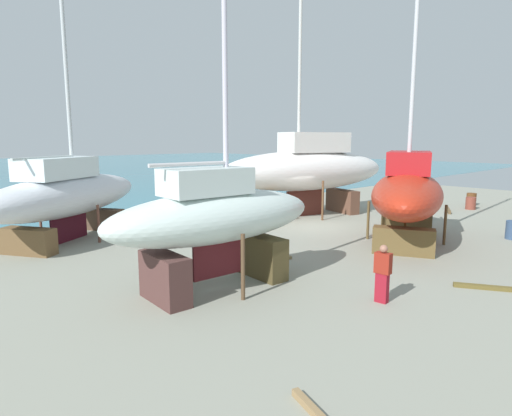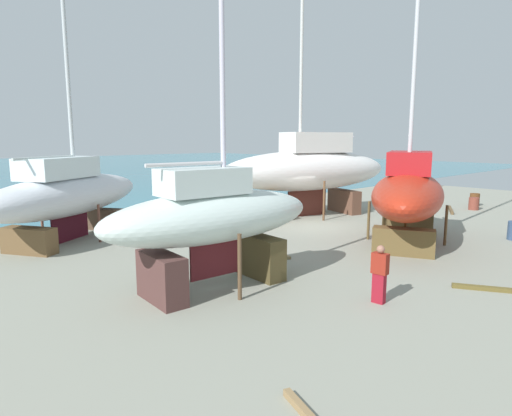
{
  "view_description": "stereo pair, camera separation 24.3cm",
  "coord_description": "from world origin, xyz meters",
  "views": [
    {
      "loc": [
        -17.4,
        -14.19,
        4.5
      ],
      "look_at": [
        -4.39,
        -0.44,
        1.48
      ],
      "focal_mm": 30.46,
      "sensor_mm": 36.0,
      "label": 1
    },
    {
      "loc": [
        -17.23,
        -14.36,
        4.5
      ],
      "look_at": [
        -4.39,
        -0.44,
        1.48
      ],
      "focal_mm": 30.46,
      "sensor_mm": 36.0,
      "label": 2
    }
  ],
  "objects": [
    {
      "name": "timber_short_cross",
      "position": [
        -5.4,
        -2.94,
        0.05
      ],
      "size": [
        0.46,
        1.26,
        0.1
      ],
      "primitive_type": "cube",
      "rotation": [
        0.0,
        0.0,
        1.32
      ],
      "color": "olive",
      "rests_on": "ground"
    },
    {
      "name": "timber_long_fore",
      "position": [
        10.02,
        -2.88,
        0.09
      ],
      "size": [
        2.48,
        1.37,
        0.18
      ],
      "primitive_type": "cube",
      "rotation": [
        0.0,
        0.0,
        0.47
      ],
      "color": "brown",
      "rests_on": "ground"
    },
    {
      "name": "barrel_tipped_left",
      "position": [
        13.51,
        -2.97,
        0.42
      ],
      "size": [
        0.67,
        0.67,
        0.84
      ],
      "primitive_type": "cylinder",
      "rotation": [
        0.0,
        0.0,
        3.06
      ],
      "color": "brown",
      "rests_on": "ground"
    },
    {
      "name": "barrel_rust_near",
      "position": [
        11.71,
        -3.61,
        0.4
      ],
      "size": [
        0.88,
        0.88,
        0.79
      ],
      "primitive_type": "cylinder",
      "rotation": [
        0.0,
        0.0,
        2.38
      ],
      "color": "brown",
      "rests_on": "ground"
    },
    {
      "name": "sailboat_large_starboard",
      "position": [
        -9.56,
        -4.17,
        2.16
      ],
      "size": [
        7.22,
        2.78,
        11.69
      ],
      "rotation": [
        0.0,
        0.0,
        -0.07
      ],
      "color": "#4A3E22",
      "rests_on": "ground"
    },
    {
      "name": "barrel_ochre",
      "position": [
        13.36,
        3.65,
        0.46
      ],
      "size": [
        0.67,
        0.67,
        0.93
      ],
      "primitive_type": "cylinder",
      "rotation": [
        0.0,
        0.0,
        1.27
      ],
      "color": "#572E1C",
      "rests_on": "ground"
    },
    {
      "name": "ground_plane",
      "position": [
        0.0,
        -4.04,
        0.0
      ],
      "size": [
        49.88,
        49.88,
        0.0
      ],
      "primitive_type": "plane",
      "color": "gray"
    },
    {
      "name": "sailboat_small_center",
      "position": [
        -10.46,
        5.29,
        2.1
      ],
      "size": [
        9.72,
        7.49,
        14.84
      ],
      "rotation": [
        0.0,
        0.0,
        0.56
      ],
      "color": "brown",
      "rests_on": "ground"
    },
    {
      "name": "timber_plank_near",
      "position": [
        -3.66,
        -9.92,
        0.06
      ],
      "size": [
        1.16,
        1.83,
        0.12
      ],
      "primitive_type": "cube",
      "rotation": [
        0.0,
        0.0,
        2.1
      ],
      "color": "brown",
      "rests_on": "ground"
    },
    {
      "name": "sea_water",
      "position": [
        0.0,
        54.47,
        0.0
      ],
      "size": [
        141.19,
        92.08,
        0.01
      ],
      "primitive_type": "cube",
      "color": "teal",
      "rests_on": "ground"
    },
    {
      "name": "sailboat_mid_port",
      "position": [
        0.27,
        -5.1,
        2.19
      ],
      "size": [
        9.34,
        6.58,
        15.67
      ],
      "rotation": [
        0.0,
        0.0,
        3.6
      ],
      "color": "brown",
      "rests_on": "ground"
    },
    {
      "name": "sailboat_far_slipway",
      "position": [
        2.2,
        2.21,
        2.77
      ],
      "size": [
        11.36,
        5.91,
        19.89
      ],
      "rotation": [
        0.0,
        0.0,
        2.87
      ],
      "color": "brown",
      "rests_on": "ground"
    },
    {
      "name": "worker",
      "position": [
        -6.94,
        -8.22,
        0.85
      ],
      "size": [
        0.28,
        0.46,
        1.64
      ],
      "rotation": [
        0.0,
        0.0,
        3.23
      ],
      "color": "maroon",
      "rests_on": "ground"
    }
  ]
}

